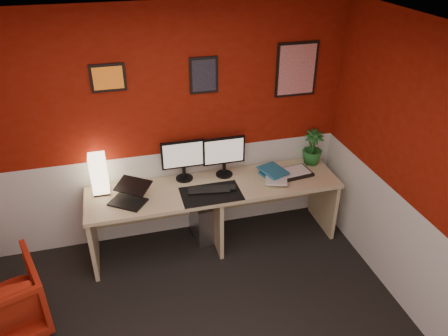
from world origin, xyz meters
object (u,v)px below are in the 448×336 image
pc_tower (202,218)px  laptop (127,193)px  desk (215,215)px  monitor_right (224,151)px  monitor_left (183,155)px  zen_tray (294,173)px  potted_plant (313,147)px  shoji_lamp (99,175)px

pc_tower → laptop: bearing=-167.3°
desk → monitor_right: size_ratio=4.48×
monitor_left → pc_tower: monitor_left is taller
laptop → zen_tray: 1.77m
pc_tower → zen_tray: bearing=-14.3°
zen_tray → potted_plant: potted_plant is taller
desk → monitor_right: 0.70m
monitor_right → pc_tower: monitor_right is taller
monitor_left → pc_tower: 0.81m
monitor_right → potted_plant: bearing=0.0°
laptop → monitor_right: 1.08m
monitor_right → zen_tray: monitor_right is taller
monitor_right → pc_tower: 0.84m
laptop → monitor_left: monitor_left is taller
laptop → monitor_left: size_ratio=0.57×
pc_tower → potted_plant: bearing=-4.5°
zen_tray → potted_plant: (0.28, 0.18, 0.18)m
monitor_left → zen_tray: (1.16, -0.20, -0.28)m
laptop → pc_tower: (0.77, 0.25, -0.61)m
laptop → potted_plant: potted_plant is taller
monitor_left → potted_plant: (1.44, -0.03, -0.09)m
desk → zen_tray: bearing=1.2°
desk → laptop: (-0.88, -0.08, 0.47)m
shoji_lamp → laptop: 0.36m
monitor_left → monitor_right: (0.43, -0.03, 0.00)m
laptop → monitor_right: (1.03, 0.27, 0.18)m
potted_plant → desk: bearing=-170.5°
monitor_left → monitor_right: bearing=-3.7°
zen_tray → pc_tower: zen_tray is taller
monitor_left → shoji_lamp: bearing=-177.2°
potted_plant → laptop: bearing=-172.4°
monitor_right → potted_plant: size_ratio=1.47×
shoji_lamp → laptop: bearing=-47.1°
monitor_left → potted_plant: bearing=-1.1°
monitor_left → zen_tray: 1.21m
zen_tray → pc_tower: 1.14m
desk → pc_tower: size_ratio=5.78×
monitor_right → monitor_left: bearing=176.3°
potted_plant → pc_tower: size_ratio=0.88×
zen_tray → pc_tower: bearing=171.1°
potted_plant → zen_tray: bearing=-147.6°
shoji_lamp → monitor_left: size_ratio=0.69×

